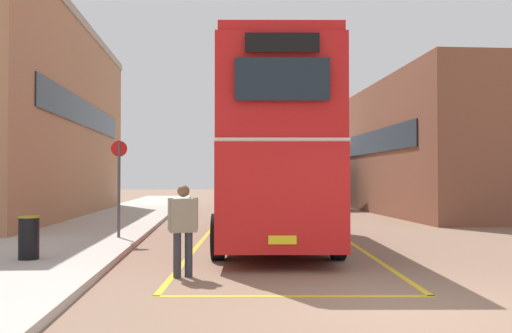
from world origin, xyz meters
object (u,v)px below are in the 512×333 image
single_deck_bus (306,180)px  bus_stop_sign (119,179)px  double_decker_bus (273,151)px  pedestrian_boarding (183,224)px  litter_bin (29,237)px

single_deck_bus → bus_stop_sign: (-8.35, -18.91, 0.10)m
single_deck_bus → double_decker_bus: bearing=-102.0°
pedestrian_boarding → litter_bin: (-3.15, 1.51, -0.37)m
double_decker_bus → single_deck_bus: (4.14, 19.53, -0.87)m
bus_stop_sign → litter_bin: bearing=-104.7°
litter_bin → double_decker_bus: bearing=33.9°
double_decker_bus → litter_bin: double_decker_bus is taller
double_decker_bus → pedestrian_boarding: double_decker_bus is taller
double_decker_bus → bus_stop_sign: double_decker_bus is taller
single_deck_bus → litter_bin: 24.98m
single_deck_bus → pedestrian_boarding: bearing=-104.4°
litter_bin → bus_stop_sign: 4.48m
single_deck_bus → pedestrian_boarding: (-6.30, -24.60, -0.69)m
single_deck_bus → pedestrian_boarding: single_deck_bus is taller
single_deck_bus → pedestrian_boarding: size_ratio=5.36×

